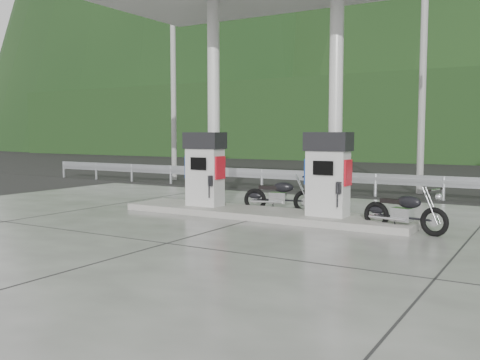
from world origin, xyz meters
The scene contains 14 objects.
ground centered at (0.00, 0.00, 0.00)m, with size 160.00×160.00×0.00m, color black.
forecourt_apron centered at (0.00, 0.00, 0.01)m, with size 18.00×14.00×0.02m, color slate.
pump_island centered at (0.00, 2.50, 0.10)m, with size 7.00×1.40×0.15m, color gray.
gas_pump_left centered at (-1.60, 2.50, 1.07)m, with size 0.95×0.55×1.80m, color silver, non-canonical shape.
gas_pump_right centered at (1.60, 2.50, 1.07)m, with size 0.95×0.55×1.80m, color silver, non-canonical shape.
canopy_column_left centered at (-1.60, 2.90, 2.67)m, with size 0.30×0.30×5.00m, color silver.
canopy_column_right centered at (1.60, 2.90, 2.67)m, with size 0.30×0.30×5.00m, color silver.
guardrail centered at (0.00, 8.00, 0.71)m, with size 26.00×0.16×1.42m, color #AFB3B8, non-canonical shape.
road centered at (0.00, 11.50, 0.00)m, with size 60.00×7.00×0.01m, color black.
utility_pole_a centered at (-8.00, 9.50, 4.00)m, with size 0.22×0.22×8.00m, color gray.
utility_pole_b centered at (2.00, 9.50, 4.00)m, with size 0.22×0.22×8.00m, color gray.
tree_band centered at (0.00, 30.00, 3.00)m, with size 80.00×6.00×6.00m, color black.
motorcycle_left centered at (0.01, 3.38, 0.42)m, with size 1.70×0.54×0.80m, color black, non-canonical shape.
motorcycle_right centered at (3.30, 2.24, 0.41)m, with size 1.65×0.52×0.78m, color black, non-canonical shape.
Camera 1 is at (5.84, -8.26, 1.94)m, focal length 40.00 mm.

